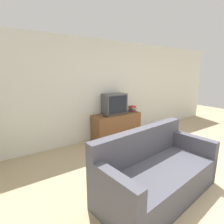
# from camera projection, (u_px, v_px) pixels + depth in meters

# --- Properties ---
(ground_plane) EXTENTS (14.00, 14.00, 0.00)m
(ground_plane) POSITION_uv_depth(u_px,v_px,m) (215.00, 198.00, 2.52)
(ground_plane) COLOR tan
(wall_back) EXTENTS (9.00, 0.06, 2.60)m
(wall_back) POSITION_uv_depth(u_px,v_px,m) (105.00, 91.00, 4.69)
(wall_back) COLOR silver
(wall_back) RESTS_ON ground_plane
(tv_stand) EXTENTS (1.34, 0.48, 0.70)m
(tv_stand) POSITION_uv_depth(u_px,v_px,m) (116.00, 126.00, 4.77)
(tv_stand) COLOR brown
(tv_stand) RESTS_ON ground_plane
(television) EXTENTS (0.64, 0.35, 0.54)m
(television) POSITION_uv_depth(u_px,v_px,m) (114.00, 104.00, 4.68)
(television) COLOR #4C4C51
(television) RESTS_ON tv_stand
(couch) EXTENTS (2.00, 1.07, 0.94)m
(couch) POSITION_uv_depth(u_px,v_px,m) (156.00, 174.00, 2.58)
(couch) COLOR #474751
(couch) RESTS_ON ground_plane
(book_stack) EXTENTS (0.17, 0.22, 0.15)m
(book_stack) POSITION_uv_depth(u_px,v_px,m) (132.00, 108.00, 5.00)
(book_stack) COLOR #7A3884
(book_stack) RESTS_ON tv_stand
(remote_on_stand) EXTENTS (0.04, 0.18, 0.02)m
(remote_on_stand) POSITION_uv_depth(u_px,v_px,m) (105.00, 116.00, 4.36)
(remote_on_stand) COLOR black
(remote_on_stand) RESTS_ON tv_stand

